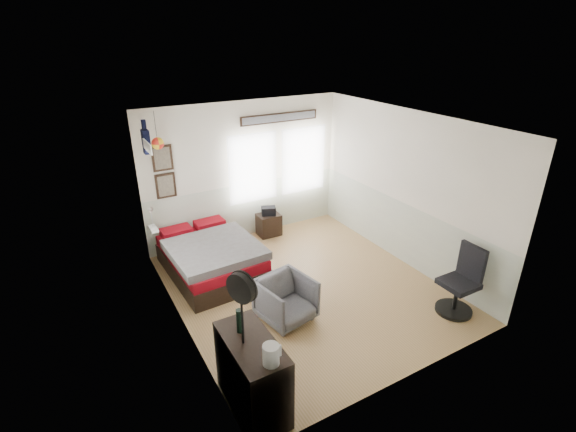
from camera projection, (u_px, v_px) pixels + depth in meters
name	position (u px, v px, depth m)	size (l,w,h in m)	color
ground_plane	(305.00, 287.00, 6.84)	(4.00, 4.50, 0.01)	#9A7644
room_shell	(296.00, 193.00, 6.29)	(4.02, 4.52, 2.71)	beige
wall_decor	(191.00, 144.00, 7.03)	(3.55, 1.32, 1.44)	#392416
bed	(211.00, 258.00, 7.13)	(1.47, 1.99, 0.62)	black
dresser	(252.00, 374.00, 4.53)	(0.48, 1.00, 0.90)	black
armchair	(286.00, 300.00, 5.97)	(0.70, 0.72, 0.66)	slate
nightstand	(269.00, 225.00, 8.51)	(0.45, 0.36, 0.45)	black
task_chair	(461.00, 286.00, 6.11)	(0.53, 0.53, 1.06)	black
kettle	(271.00, 355.00, 4.01)	(0.19, 0.17, 0.22)	silver
bottle	(240.00, 321.00, 4.43)	(0.07, 0.07, 0.28)	black
stand_fan	(242.00, 289.00, 4.06)	(0.22, 0.32, 0.85)	black
black_bag	(269.00, 211.00, 8.38)	(0.28, 0.18, 0.17)	black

